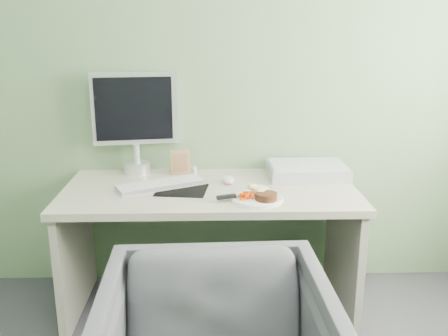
{
  "coord_description": "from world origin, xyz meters",
  "views": [
    {
      "loc": [
        0.0,
        -0.97,
        1.59
      ],
      "look_at": [
        0.07,
        1.5,
        0.88
      ],
      "focal_mm": 40.0,
      "sensor_mm": 36.0,
      "label": 1
    }
  ],
  "objects_px": {
    "desk": "(210,219)",
    "monitor": "(135,117)",
    "plate": "(257,199)",
    "scanner": "(307,171)"
  },
  "relations": [
    {
      "from": "desk",
      "to": "scanner",
      "type": "xyz_separation_m",
      "value": [
        0.57,
        0.19,
        0.22
      ]
    },
    {
      "from": "desk",
      "to": "monitor",
      "type": "distance_m",
      "value": 0.75
    },
    {
      "from": "plate",
      "to": "scanner",
      "type": "distance_m",
      "value": 0.52
    },
    {
      "from": "plate",
      "to": "monitor",
      "type": "xyz_separation_m",
      "value": [
        -0.68,
        0.52,
        0.33
      ]
    },
    {
      "from": "scanner",
      "to": "monitor",
      "type": "bearing_deg",
      "value": 171.91
    },
    {
      "from": "plate",
      "to": "scanner",
      "type": "height_order",
      "value": "scanner"
    },
    {
      "from": "desk",
      "to": "plate",
      "type": "relative_size",
      "value": 6.03
    },
    {
      "from": "desk",
      "to": "plate",
      "type": "bearing_deg",
      "value": -40.55
    },
    {
      "from": "desk",
      "to": "monitor",
      "type": "height_order",
      "value": "monitor"
    },
    {
      "from": "scanner",
      "to": "monitor",
      "type": "xyz_separation_m",
      "value": [
        -1.01,
        0.12,
        0.3
      ]
    }
  ]
}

